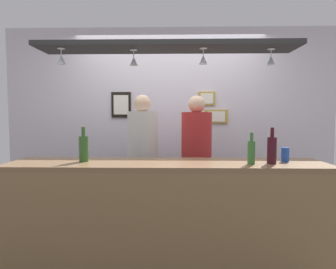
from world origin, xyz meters
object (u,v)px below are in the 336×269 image
object	(u,v)px
bottle_beer_green_import	(251,152)
picture_frame_upper_small	(207,98)
person_right_red_shirt	(196,154)
picture_frame_lower_pair	(216,117)
picture_frame_caricature	(121,105)
person_left_white_patterned_shirt	(143,153)
drink_can	(285,155)
bottle_wine_dark_red	(272,149)
bottle_champagne_green	(84,148)

from	to	relation	value
bottle_beer_green_import	picture_frame_upper_small	distance (m)	1.60
person_right_red_shirt	bottle_beer_green_import	xyz separation A→B (m)	(0.38, -0.88, 0.14)
picture_frame_upper_small	picture_frame_lower_pair	world-z (taller)	picture_frame_upper_small
bottle_beer_green_import	picture_frame_caricature	distance (m)	2.06
person_left_white_patterned_shirt	picture_frame_lower_pair	xyz separation A→B (m)	(0.92, 0.62, 0.42)
person_right_red_shirt	drink_can	xyz separation A→B (m)	(0.71, -0.74, 0.10)
bottle_wine_dark_red	picture_frame_lower_pair	distance (m)	1.51
picture_frame_caricature	picture_frame_upper_small	world-z (taller)	picture_frame_upper_small
bottle_wine_dark_red	drink_can	distance (m)	0.20
person_left_white_patterned_shirt	picture_frame_caricature	world-z (taller)	picture_frame_caricature
person_right_red_shirt	picture_frame_lower_pair	size ratio (longest dim) A/B	5.52
bottle_beer_green_import	picture_frame_upper_small	xyz separation A→B (m)	(-0.20, 1.50, 0.52)
bottle_champagne_green	picture_frame_caricature	world-z (taller)	picture_frame_caricature
person_left_white_patterned_shirt	picture_frame_caricature	xyz separation A→B (m)	(-0.36, 0.62, 0.57)
person_left_white_patterned_shirt	bottle_wine_dark_red	xyz separation A→B (m)	(1.17, -0.85, 0.15)
person_left_white_patterned_shirt	picture_frame_lower_pair	distance (m)	1.18
bottle_wine_dark_red	drink_can	bearing A→B (deg)	35.69
picture_frame_upper_small	bottle_wine_dark_red	bearing A→B (deg)	-75.55
bottle_wine_dark_red	bottle_champagne_green	bearing A→B (deg)	177.43
bottle_wine_dark_red	bottle_beer_green_import	bearing A→B (deg)	-168.84
drink_can	picture_frame_upper_small	size ratio (longest dim) A/B	0.55
person_right_red_shirt	bottle_wine_dark_red	size ratio (longest dim) A/B	5.52
person_right_red_shirt	picture_frame_lower_pair	distance (m)	0.81
person_right_red_shirt	bottle_wine_dark_red	world-z (taller)	person_right_red_shirt
bottle_beer_green_import	picture_frame_caricature	xyz separation A→B (m)	(-1.35, 1.50, 0.44)
bottle_champagne_green	picture_frame_caricature	distance (m)	1.46
bottle_wine_dark_red	picture_frame_lower_pair	size ratio (longest dim) A/B	1.00
bottle_wine_dark_red	picture_frame_lower_pair	xyz separation A→B (m)	(-0.25, 1.47, 0.27)
person_right_red_shirt	drink_can	size ratio (longest dim) A/B	13.59
person_right_red_shirt	picture_frame_caricature	xyz separation A→B (m)	(-0.97, 0.62, 0.58)
picture_frame_upper_small	drink_can	bearing A→B (deg)	-68.64
bottle_champagne_green	picture_frame_lower_pair	size ratio (longest dim) A/B	1.00
bottle_wine_dark_red	picture_frame_lower_pair	bearing A→B (deg)	99.60
picture_frame_lower_pair	bottle_champagne_green	bearing A→B (deg)	-133.88
bottle_beer_green_import	picture_frame_upper_small	size ratio (longest dim) A/B	1.18
picture_frame_upper_small	picture_frame_lower_pair	distance (m)	0.27
person_right_red_shirt	bottle_champagne_green	world-z (taller)	person_right_red_shirt
person_right_red_shirt	drink_can	bearing A→B (deg)	-46.18
drink_can	picture_frame_upper_small	distance (m)	1.56
bottle_beer_green_import	bottle_wine_dark_red	world-z (taller)	bottle_wine_dark_red
person_left_white_patterned_shirt	picture_frame_caricature	bearing A→B (deg)	120.03
drink_can	picture_frame_lower_pair	bearing A→B (deg)	106.46
person_left_white_patterned_shirt	picture_frame_upper_small	bearing A→B (deg)	38.06
bottle_champagne_green	bottle_wine_dark_red	size ratio (longest dim) A/B	1.00
drink_can	bottle_champagne_green	bearing A→B (deg)	-178.74
person_right_red_shirt	bottle_champagne_green	distance (m)	1.30
bottle_champagne_green	bottle_beer_green_import	world-z (taller)	bottle_champagne_green
person_right_red_shirt	drink_can	world-z (taller)	person_right_red_shirt
bottle_wine_dark_red	person_left_white_patterned_shirt	bearing A→B (deg)	143.93
drink_can	person_right_red_shirt	bearing A→B (deg)	133.82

